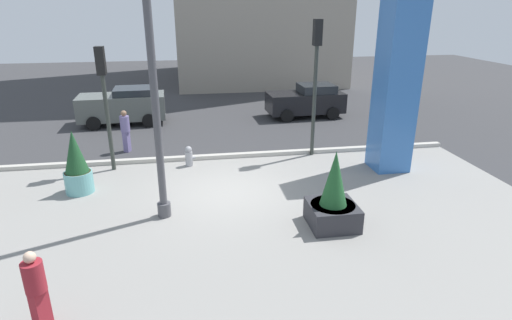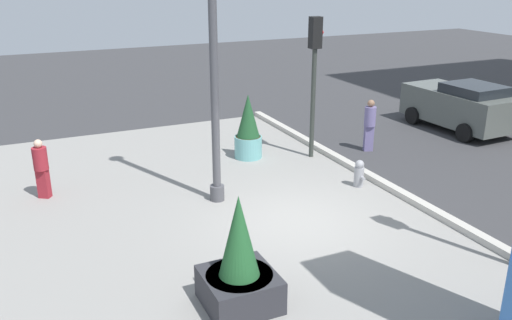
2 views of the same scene
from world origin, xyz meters
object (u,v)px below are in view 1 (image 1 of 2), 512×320
(lamp_post, at_px, (153,82))
(potted_plant_curbside, at_px, (76,165))
(potted_plant_near_right, at_px, (333,199))
(pedestrian_on_sidewalk, at_px, (125,129))
(car_passing_lane, at_px, (123,105))
(traffic_light_far_side, at_px, (104,89))
(fire_hydrant, at_px, (189,156))
(art_pillar_blue, at_px, (397,81))
(car_curb_west, at_px, (307,101))
(pedestrian_by_curb, at_px, (36,286))
(traffic_light_corner, at_px, (316,67))

(lamp_post, xyz_separation_m, potted_plant_curbside, (-2.64, 2.02, -2.78))
(potted_plant_near_right, height_order, pedestrian_on_sidewalk, potted_plant_near_right)
(potted_plant_curbside, bearing_deg, car_passing_lane, 87.55)
(car_passing_lane, bearing_deg, traffic_light_far_side, -86.45)
(potted_plant_curbside, height_order, pedestrian_on_sidewalk, potted_plant_curbside)
(fire_hydrant, relative_size, traffic_light_far_side, 0.18)
(lamp_post, relative_size, fire_hydrant, 10.06)
(art_pillar_blue, relative_size, pedestrian_on_sidewalk, 3.74)
(fire_hydrant, distance_m, pedestrian_on_sidewalk, 3.19)
(potted_plant_near_right, height_order, car_curb_west, potted_plant_near_right)
(art_pillar_blue, xyz_separation_m, potted_plant_curbside, (-10.33, -0.40, -2.21))
(lamp_post, xyz_separation_m, car_curb_west, (6.85, 10.02, -2.85))
(art_pillar_blue, distance_m, pedestrian_by_curb, 11.80)
(car_curb_west, bearing_deg, lamp_post, -124.36)
(traffic_light_corner, relative_size, car_curb_west, 1.27)
(car_passing_lane, bearing_deg, potted_plant_near_right, -59.67)
(fire_hydrant, height_order, pedestrian_on_sidewalk, pedestrian_on_sidewalk)
(car_passing_lane, bearing_deg, art_pillar_blue, -37.75)
(potted_plant_curbside, bearing_deg, fire_hydrant, 27.26)
(potted_plant_curbside, relative_size, pedestrian_by_curb, 1.28)
(art_pillar_blue, relative_size, car_curb_west, 1.58)
(car_curb_west, bearing_deg, pedestrian_by_curb, -122.36)
(potted_plant_curbside, height_order, traffic_light_corner, traffic_light_corner)
(potted_plant_curbside, bearing_deg, traffic_light_corner, 15.17)
(potted_plant_curbside, relative_size, traffic_light_far_side, 0.47)
(fire_hydrant, bearing_deg, car_passing_lane, 115.36)
(lamp_post, xyz_separation_m, traffic_light_far_side, (-1.90, 3.83, -0.82))
(car_passing_lane, height_order, pedestrian_on_sidewalk, car_passing_lane)
(potted_plant_near_right, relative_size, traffic_light_corner, 0.41)
(lamp_post, xyz_separation_m, car_passing_lane, (-2.30, 10.15, -2.79))
(potted_plant_near_right, height_order, fire_hydrant, potted_plant_near_right)
(car_passing_lane, relative_size, car_curb_west, 1.04)
(fire_hydrant, relative_size, car_passing_lane, 0.18)
(potted_plant_near_right, xyz_separation_m, traffic_light_corner, (1.07, 5.46, 2.61))
(potted_plant_near_right, xyz_separation_m, car_passing_lane, (-6.67, 11.40, 0.14))
(traffic_light_corner, bearing_deg, lamp_post, -142.23)
(lamp_post, xyz_separation_m, art_pillar_blue, (7.69, 2.42, -0.58))
(car_curb_west, bearing_deg, traffic_light_far_side, -144.77)
(art_pillar_blue, relative_size, traffic_light_corner, 1.24)
(pedestrian_on_sidewalk, xyz_separation_m, pedestrian_by_curb, (-0.33, -9.73, -0.07))
(art_pillar_blue, relative_size, fire_hydrant, 8.30)
(art_pillar_blue, distance_m, fire_hydrant, 7.60)
(potted_plant_curbside, bearing_deg, car_curb_west, 40.10)
(traffic_light_far_side, height_order, car_curb_west, traffic_light_far_side)
(lamp_post, height_order, art_pillar_blue, lamp_post)
(art_pillar_blue, distance_m, pedestrian_on_sidewalk, 10.18)
(traffic_light_far_side, height_order, traffic_light_corner, traffic_light_corner)
(traffic_light_corner, bearing_deg, fire_hydrant, -174.51)
(fire_hydrant, distance_m, traffic_light_corner, 5.60)
(fire_hydrant, bearing_deg, lamp_post, -101.02)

